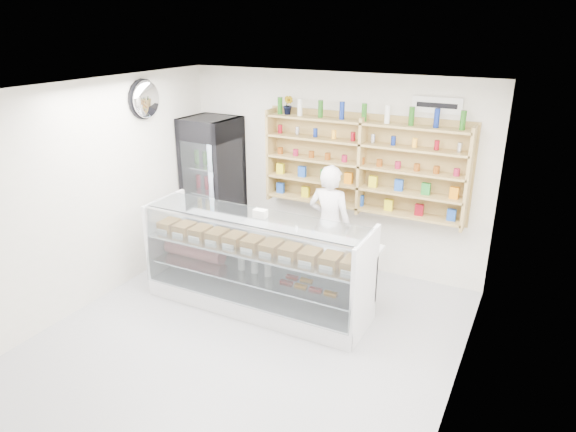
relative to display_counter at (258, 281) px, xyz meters
The scene contains 8 objects.
room 1.38m from the display_counter, 71.30° to the right, with size 5.00×5.00×5.00m.
display_counter is the anchor object (origin of this frame).
shop_worker 1.28m from the display_counter, 63.76° to the left, with size 0.61×0.40×1.68m, color white.
drinks_cooler 2.13m from the display_counter, 140.11° to the left, with size 0.79×0.77×2.09m.
wall_shelving 2.10m from the display_counter, 62.33° to the left, with size 2.84×0.28×1.33m.
potted_plant 2.51m from the display_counter, 102.56° to the left, with size 0.15×0.12×0.27m, color #1E6626.
security_mirror 2.85m from the display_counter, 169.26° to the left, with size 0.15×0.50×0.50m, color silver.
wall_sign 3.15m from the display_counter, 44.00° to the left, with size 0.62×0.03×0.20m, color white.
Camera 1 is at (2.71, -4.12, 3.43)m, focal length 32.00 mm.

